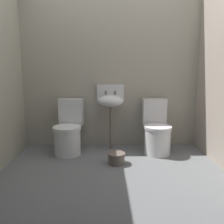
{
  "coord_description": "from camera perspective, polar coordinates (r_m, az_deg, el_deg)",
  "views": [
    {
      "loc": [
        -0.07,
        -2.69,
        1.25
      ],
      "look_at": [
        0.0,
        0.28,
        0.7
      ],
      "focal_mm": 38.48,
      "sensor_mm": 36.0,
      "label": 1
    }
  ],
  "objects": [
    {
      "name": "ground_plane",
      "position": [
        2.98,
        0.13,
        -15.13
      ],
      "size": [
        3.14,
        2.6,
        0.08
      ],
      "primitive_type": "cube",
      "color": "slate"
    },
    {
      "name": "wall_back",
      "position": [
        3.84,
        -0.33,
        10.32
      ],
      "size": [
        3.14,
        0.1,
        2.47
      ],
      "primitive_type": "cube",
      "color": "#A29C8B",
      "rests_on": "ground"
    },
    {
      "name": "toilet_left",
      "position": [
        3.6,
        -10.28,
        -4.59
      ],
      "size": [
        0.43,
        0.62,
        0.78
      ],
      "rotation": [
        0.0,
        0.0,
        3.05
      ],
      "color": "silver",
      "rests_on": "ground"
    },
    {
      "name": "sink",
      "position": [
        3.66,
        -0.36,
        2.73
      ],
      "size": [
        0.42,
        0.35,
        0.99
      ],
      "color": "#645A50",
      "rests_on": "ground"
    },
    {
      "name": "bucket",
      "position": [
        3.22,
        1.05,
        -10.84
      ],
      "size": [
        0.24,
        0.24,
        0.15
      ],
      "color": "#645A50",
      "rests_on": "ground"
    },
    {
      "name": "toilet_right",
      "position": [
        3.64,
        10.5,
        -4.46
      ],
      "size": [
        0.4,
        0.59,
        0.78
      ],
      "rotation": [
        0.0,
        0.0,
        3.14
      ],
      "color": "silver",
      "rests_on": "ground"
    }
  ]
}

